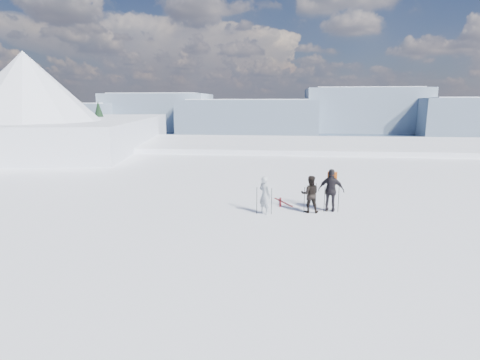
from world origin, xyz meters
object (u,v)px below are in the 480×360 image
at_px(skier_pack, 331,190).
at_px(skier_grey, 265,195).
at_px(skier_dark, 310,194).
at_px(skis_loose, 282,202).

bearing_deg(skier_pack, skier_grey, 25.51).
bearing_deg(skier_dark, skis_loose, -51.00).
relative_size(skier_pack, skis_loose, 1.12).
bearing_deg(skier_pack, skis_loose, -18.71).
height_order(skier_dark, skier_pack, skier_pack).
relative_size(skier_grey, skis_loose, 0.99).
height_order(skier_grey, skier_dark, skier_grey).
height_order(skier_grey, skier_pack, skier_pack).
relative_size(skier_grey, skier_pack, 0.88).
bearing_deg(skier_dark, skier_grey, 13.27).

